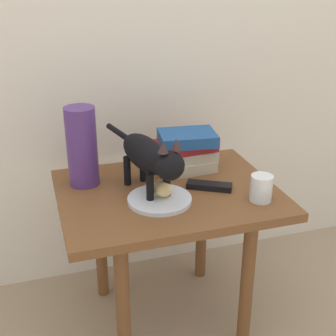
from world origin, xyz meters
name	(u,v)px	position (x,y,z in m)	size (l,w,h in m)	color
ground_plane	(168,316)	(0.00, 0.00, 0.00)	(6.00, 6.00, 0.00)	gray
back_panel	(135,0)	(0.00, 0.40, 1.10)	(4.00, 0.04, 2.20)	silver
side_table	(168,211)	(0.00, 0.00, 0.45)	(0.72, 0.55, 0.53)	brown
plate	(160,200)	(-0.05, -0.07, 0.54)	(0.20, 0.20, 0.01)	silver
bread_roll	(162,188)	(-0.04, -0.06, 0.57)	(0.08, 0.06, 0.05)	#E0BC7A
cat	(150,157)	(-0.06, -0.01, 0.66)	(0.16, 0.47, 0.23)	black
book_stack	(185,151)	(0.11, 0.14, 0.60)	(0.22, 0.18, 0.14)	#BCB299
green_vase	(82,147)	(-0.26, 0.13, 0.67)	(0.10, 0.10, 0.27)	#4C2D72
candle_jar	(261,189)	(0.26, -0.15, 0.57)	(0.07, 0.07, 0.08)	silver
tv_remote	(209,186)	(0.13, -0.03, 0.54)	(0.15, 0.04, 0.02)	black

